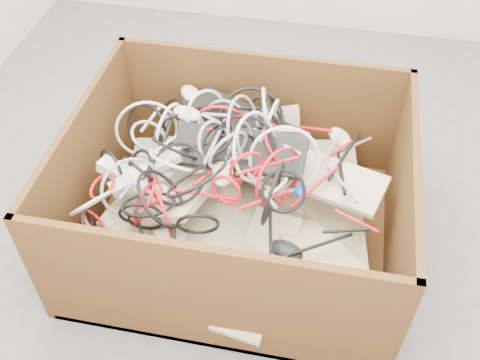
% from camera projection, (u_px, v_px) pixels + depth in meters
% --- Properties ---
extents(ground, '(3.00, 3.00, 0.00)m').
position_uv_depth(ground, '(245.00, 206.00, 2.34)').
color(ground, '#525255').
rests_on(ground, ground).
extents(cardboard_box, '(1.17, 0.98, 0.55)m').
position_uv_depth(cardboard_box, '(235.00, 212.00, 2.13)').
color(cardboard_box, '#3C1B0F').
rests_on(cardboard_box, ground).
extents(keyboard_pile, '(1.07, 0.95, 0.39)m').
position_uv_depth(keyboard_pile, '(244.00, 186.00, 2.05)').
color(keyboard_pile, beige).
rests_on(keyboard_pile, cardboard_box).
extents(mice_scatter, '(0.76, 0.77, 0.19)m').
position_uv_depth(mice_scatter, '(222.00, 164.00, 2.00)').
color(mice_scatter, beige).
rests_on(mice_scatter, keyboard_pile).
extents(power_strip_left, '(0.24, 0.20, 0.11)m').
position_uv_depth(power_strip_left, '(145.00, 172.00, 1.95)').
color(power_strip_left, silver).
rests_on(power_strip_left, keyboard_pile).
extents(power_strip_right, '(0.30, 0.14, 0.10)m').
position_uv_depth(power_strip_right, '(135.00, 181.00, 1.95)').
color(power_strip_right, silver).
rests_on(power_strip_right, keyboard_pile).
extents(vga_plug, '(0.06, 0.06, 0.03)m').
position_uv_depth(vga_plug, '(301.00, 193.00, 1.94)').
color(vga_plug, '#0C41B7').
rests_on(vga_plug, keyboard_pile).
extents(cable_tangle, '(1.05, 0.82, 0.45)m').
position_uv_depth(cable_tangle, '(208.00, 155.00, 1.97)').
color(cable_tangle, gray).
rests_on(cable_tangle, keyboard_pile).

